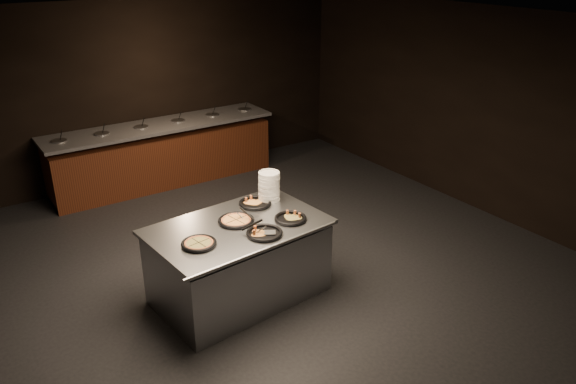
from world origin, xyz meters
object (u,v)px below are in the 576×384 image
Objects in this scene: serving_counter at (239,263)px; pan_veggie_whole at (199,243)px; plate_stack at (269,186)px; pan_cheese_whole at (236,220)px.

serving_counter is 0.74m from pan_veggie_whole.
plate_stack reaches higher than serving_counter.
pan_veggie_whole and pan_cheese_whole have the same top height.
plate_stack is at bearing 24.49° from pan_veggie_whole.
pan_veggie_whole is (-0.53, -0.17, 0.48)m from serving_counter.
pan_veggie_whole is at bearing -156.60° from pan_cheese_whole.
plate_stack is 0.68m from pan_cheese_whole.
pan_veggie_whole is at bearing -167.56° from serving_counter.
pan_cheese_whole is at bearing 23.40° from pan_veggie_whole.
plate_stack is 1.28m from pan_veggie_whole.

